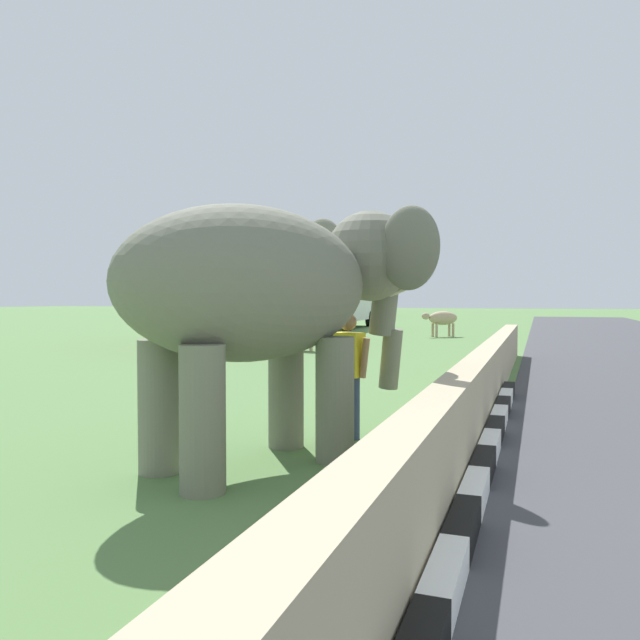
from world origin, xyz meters
name	(u,v)px	position (x,y,z in m)	size (l,w,h in m)	color
striped_curb	(454,552)	(-0.35, 4.10, 0.12)	(16.20, 0.20, 0.24)	white
barrier_parapet	(455,426)	(2.00, 4.40, 0.50)	(28.00, 0.36, 1.00)	tan
elephant	(276,289)	(1.79, 6.37, 1.95)	(3.96, 3.42, 2.97)	slate
person_handler	(348,368)	(3.13, 5.93, 0.93)	(0.35, 0.67, 1.66)	navy
bus_red	(245,293)	(18.31, 15.12, 2.08)	(10.07, 4.22, 3.50)	#B21E1E
bus_white	(341,294)	(31.25, 15.06, 2.08)	(8.42, 2.87, 3.50)	silver
cow_near	(301,326)	(15.54, 11.52, 0.87)	(1.51, 1.74, 1.23)	tan
cow_mid	(442,319)	(24.81, 7.93, 0.87)	(1.51, 1.74, 1.23)	tan
hill_east	(291,316)	(55.00, 28.28, 0.00)	(25.55, 20.44, 15.87)	#6E7B57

